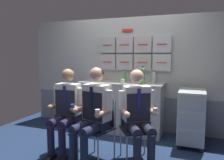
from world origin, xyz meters
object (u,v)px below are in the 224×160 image
(service_trolley, at_px, (191,116))
(folding_chair_center, at_px, (100,121))
(crew_member_right, at_px, (138,113))
(espresso_cup_small, at_px, (105,78))
(water_bottle_clear, at_px, (143,76))
(folding_chair_right, at_px, (135,121))
(crew_member_center, at_px, (93,111))
(crew_member_left, at_px, (66,108))
(folding_chair_left, at_px, (71,115))

(service_trolley, distance_m, folding_chair_center, 1.51)
(crew_member_right, relative_size, espresso_cup_small, 14.89)
(service_trolley, height_order, folding_chair_center, service_trolley)
(water_bottle_clear, bearing_deg, folding_chair_right, -84.01)
(crew_member_center, relative_size, folding_chair_right, 1.51)
(crew_member_right, bearing_deg, folding_chair_right, 121.60)
(crew_member_left, distance_m, folding_chair_right, 1.02)
(crew_member_center, distance_m, crew_member_right, 0.60)
(folding_chair_center, bearing_deg, folding_chair_right, 21.20)
(service_trolley, bearing_deg, crew_member_right, -125.12)
(crew_member_left, distance_m, espresso_cup_small, 1.39)
(crew_member_right, bearing_deg, espresso_cup_small, 128.59)
(service_trolley, xyz_separation_m, crew_member_right, (-0.64, -0.91, 0.21))
(folding_chair_left, xyz_separation_m, crew_member_right, (1.07, -0.09, 0.17))
(crew_member_center, bearing_deg, water_bottle_clear, 70.80)
(crew_member_left, distance_m, crew_member_right, 1.07)
(crew_member_left, distance_m, water_bottle_clear, 1.43)
(crew_member_right, xyz_separation_m, espresso_cup_small, (-1.02, 1.28, 0.29))
(folding_chair_left, xyz_separation_m, crew_member_center, (0.50, -0.28, 0.19))
(service_trolley, distance_m, espresso_cup_small, 1.78)
(crew_member_center, bearing_deg, crew_member_right, 18.42)
(crew_member_right, bearing_deg, service_trolley, 54.88)
(crew_member_left, height_order, folding_chair_right, crew_member_left)
(crew_member_center, bearing_deg, folding_chair_right, 33.98)
(crew_member_right, height_order, water_bottle_clear, crew_member_right)
(crew_member_left, xyz_separation_m, folding_chair_center, (0.53, 0.04, -0.16))
(folding_chair_right, xyz_separation_m, crew_member_right, (0.08, -0.14, 0.17))
(folding_chair_center, bearing_deg, service_trolley, 38.96)
(folding_chair_center, height_order, espresso_cup_small, espresso_cup_small)
(crew_member_center, relative_size, water_bottle_clear, 4.10)
(folding_chair_center, distance_m, crew_member_right, 0.56)
(folding_chair_right, bearing_deg, crew_member_left, -167.69)
(water_bottle_clear, bearing_deg, crew_member_right, -79.89)
(folding_chair_center, bearing_deg, folding_chair_left, 167.36)
(water_bottle_clear, bearing_deg, folding_chair_center, -109.94)
(water_bottle_clear, relative_size, espresso_cup_small, 3.71)
(crew_member_center, distance_m, espresso_cup_small, 1.56)
(folding_chair_left, relative_size, water_bottle_clear, 2.71)
(folding_chair_center, bearing_deg, water_bottle_clear, 70.06)
(folding_chair_center, relative_size, espresso_cup_small, 10.06)
(folding_chair_center, xyz_separation_m, water_bottle_clear, (0.36, 0.99, 0.56))
(crew_member_center, xyz_separation_m, espresso_cup_small, (-0.45, 1.47, 0.27))
(crew_member_right, bearing_deg, folding_chair_left, 175.44)
(service_trolley, xyz_separation_m, espresso_cup_small, (-1.67, 0.37, 0.50))
(crew_member_left, height_order, crew_member_right, crew_member_right)
(service_trolley, bearing_deg, folding_chair_left, -154.23)
(crew_member_center, height_order, espresso_cup_small, crew_member_center)
(crew_member_left, xyz_separation_m, espresso_cup_small, (0.04, 1.36, 0.30))
(service_trolley, height_order, espresso_cup_small, espresso_cup_small)
(folding_chair_left, bearing_deg, crew_member_center, -28.80)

